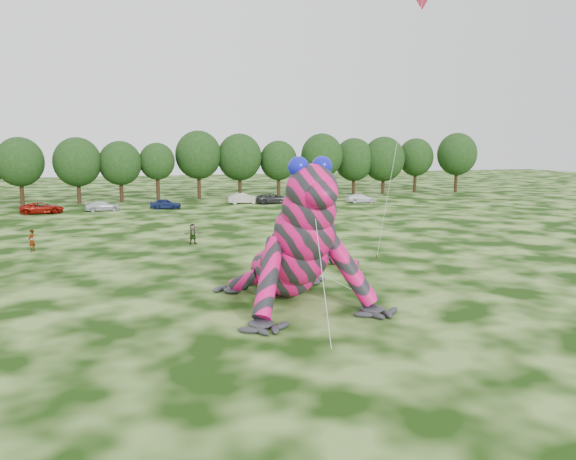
# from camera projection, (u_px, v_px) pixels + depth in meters

# --- Properties ---
(ground) EXTENTS (240.00, 240.00, 0.00)m
(ground) POSITION_uv_depth(u_px,v_px,m) (214.00, 311.00, 29.95)
(ground) COLOR #16330A
(ground) RESTS_ON ground
(inflatable_gecko) EXTENTS (15.48, 17.82, 8.26)m
(inflatable_gecko) POSITION_uv_depth(u_px,v_px,m) (281.00, 225.00, 32.68)
(inflatable_gecko) COLOR #E00D64
(inflatable_gecko) RESTS_ON ground
(flying_kite) EXTENTS (2.59, 2.99, 19.40)m
(flying_kite) POSITION_uv_depth(u_px,v_px,m) (419.00, 22.00, 39.13)
(flying_kite) COLOR red
(flying_kite) RESTS_ON ground
(tree_6) EXTENTS (6.52, 5.86, 9.49)m
(tree_6) POSITION_uv_depth(u_px,v_px,m) (20.00, 171.00, 77.76)
(tree_6) COLOR black
(tree_6) RESTS_ON ground
(tree_7) EXTENTS (6.68, 6.01, 9.48)m
(tree_7) POSITION_uv_depth(u_px,v_px,m) (78.00, 171.00, 80.01)
(tree_7) COLOR black
(tree_7) RESTS_ON ground
(tree_8) EXTENTS (6.14, 5.53, 8.94)m
(tree_8) POSITION_uv_depth(u_px,v_px,m) (121.00, 172.00, 81.90)
(tree_8) COLOR black
(tree_8) RESTS_ON ground
(tree_9) EXTENTS (5.27, 4.74, 8.68)m
(tree_9) POSITION_uv_depth(u_px,v_px,m) (157.00, 172.00, 83.77)
(tree_9) COLOR black
(tree_9) RESTS_ON ground
(tree_10) EXTENTS (7.09, 6.38, 10.50)m
(tree_10) POSITION_uv_depth(u_px,v_px,m) (199.00, 165.00, 86.59)
(tree_10) COLOR black
(tree_10) RESTS_ON ground
(tree_11) EXTENTS (7.01, 6.31, 10.07)m
(tree_11) POSITION_uv_depth(u_px,v_px,m) (240.00, 166.00, 88.09)
(tree_11) COLOR black
(tree_11) RESTS_ON ground
(tree_12) EXTENTS (5.99, 5.39, 8.97)m
(tree_12) POSITION_uv_depth(u_px,v_px,m) (279.00, 169.00, 89.52)
(tree_12) COLOR black
(tree_12) RESTS_ON ground
(tree_13) EXTENTS (6.83, 6.15, 10.13)m
(tree_13) POSITION_uv_depth(u_px,v_px,m) (322.00, 165.00, 90.88)
(tree_13) COLOR black
(tree_13) RESTS_ON ground
(tree_14) EXTENTS (6.82, 6.14, 9.40)m
(tree_14) POSITION_uv_depth(u_px,v_px,m) (354.00, 166.00, 94.26)
(tree_14) COLOR black
(tree_14) RESTS_ON ground
(tree_15) EXTENTS (7.17, 6.45, 9.63)m
(tree_15) POSITION_uv_depth(u_px,v_px,m) (383.00, 165.00, 94.77)
(tree_15) COLOR black
(tree_15) RESTS_ON ground
(tree_16) EXTENTS (6.26, 5.63, 9.37)m
(tree_16) POSITION_uv_depth(u_px,v_px,m) (415.00, 165.00, 98.29)
(tree_16) COLOR black
(tree_16) RESTS_ON ground
(tree_17) EXTENTS (6.98, 6.28, 10.30)m
(tree_17) POSITION_uv_depth(u_px,v_px,m) (457.00, 163.00, 97.51)
(tree_17) COLOR black
(tree_17) RESTS_ON ground
(car_2) EXTENTS (5.40, 2.96, 1.43)m
(car_2) POSITION_uv_depth(u_px,v_px,m) (42.00, 208.00, 69.62)
(car_2) COLOR maroon
(car_2) RESTS_ON ground
(car_3) EXTENTS (4.54, 2.23, 1.27)m
(car_3) POSITION_uv_depth(u_px,v_px,m) (102.00, 206.00, 72.26)
(car_3) COLOR silver
(car_3) RESTS_ON ground
(car_4) EXTENTS (4.21, 2.17, 1.37)m
(car_4) POSITION_uv_depth(u_px,v_px,m) (166.00, 204.00, 74.33)
(car_4) COLOR #162150
(car_4) RESTS_ON ground
(car_5) EXTENTS (4.68, 1.99, 1.50)m
(car_5) POSITION_uv_depth(u_px,v_px,m) (244.00, 198.00, 80.58)
(car_5) COLOR #BCB7AA
(car_5) RESTS_ON ground
(car_6) EXTENTS (5.38, 2.81, 1.45)m
(car_6) POSITION_uv_depth(u_px,v_px,m) (273.00, 198.00, 80.93)
(car_6) COLOR #2A2B2D
(car_6) RESTS_ON ground
(car_7) EXTENTS (4.47, 1.99, 1.27)m
(car_7) POSITION_uv_depth(u_px,v_px,m) (361.00, 198.00, 81.94)
(car_7) COLOR white
(car_7) RESTS_ON ground
(spectator_0) EXTENTS (0.66, 0.78, 1.82)m
(spectator_0) POSITION_uv_depth(u_px,v_px,m) (32.00, 241.00, 45.84)
(spectator_0) COLOR gray
(spectator_0) RESTS_ON ground
(spectator_2) EXTENTS (1.21, 0.84, 1.71)m
(spectator_2) POSITION_uv_depth(u_px,v_px,m) (287.00, 216.00, 61.07)
(spectator_2) COLOR gray
(spectator_2) RESTS_ON ground
(spectator_5) EXTENTS (1.67, 0.63, 1.77)m
(spectator_5) POSITION_uv_depth(u_px,v_px,m) (193.00, 234.00, 49.27)
(spectator_5) COLOR gray
(spectator_5) RESTS_ON ground
(spectator_3) EXTENTS (0.54, 1.09, 1.79)m
(spectator_3) POSITION_uv_depth(u_px,v_px,m) (291.00, 213.00, 63.58)
(spectator_3) COLOR gray
(spectator_3) RESTS_ON ground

